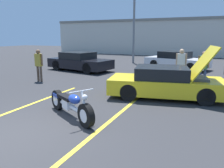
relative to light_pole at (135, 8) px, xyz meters
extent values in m
plane|color=#2D2D30|center=(1.98, -14.80, -4.66)|extent=(80.00, 80.00, 0.00)
cube|color=yellow|center=(0.55, -12.99, -4.65)|extent=(0.12, 5.81, 0.01)
cube|color=yellow|center=(3.73, -12.99, -4.65)|extent=(0.12, 5.81, 0.01)
cube|color=beige|center=(1.98, 10.18, -2.46)|extent=(32.00, 4.00, 4.40)
cube|color=slate|center=(1.98, 10.18, -0.41)|extent=(32.00, 4.20, 0.30)
cylinder|color=slate|center=(-0.07, 0.00, -0.39)|extent=(0.18, 0.18, 8.54)
cylinder|color=black|center=(3.33, -13.68, -4.34)|extent=(0.64, 0.45, 0.64)
cylinder|color=black|center=(1.76, -12.83, -4.34)|extent=(0.64, 0.45, 0.64)
cylinder|color=silver|center=(3.33, -13.68, -4.34)|extent=(0.39, 0.32, 0.35)
cylinder|color=silver|center=(1.76, -12.83, -4.34)|extent=(0.39, 0.32, 0.35)
cylinder|color=silver|center=(2.54, -13.26, -4.32)|extent=(1.39, 0.83, 0.12)
cube|color=silver|center=(2.43, -13.19, -4.28)|extent=(0.43, 0.38, 0.28)
ellipsoid|color=navy|center=(2.78, -13.38, -4.04)|extent=(0.57, 0.48, 0.26)
cube|color=black|center=(2.31, -13.13, -4.10)|extent=(0.78, 0.59, 0.10)
cube|color=navy|center=(1.80, -12.85, -4.16)|extent=(0.41, 0.36, 0.10)
cylinder|color=silver|center=(3.25, -13.64, -4.01)|extent=(0.30, 0.21, 0.63)
cylinder|color=silver|center=(3.16, -13.59, -3.72)|extent=(0.37, 0.63, 0.04)
sphere|color=silver|center=(3.29, -13.66, -3.86)|extent=(0.16, 0.16, 0.16)
cylinder|color=silver|center=(2.24, -12.97, -4.38)|extent=(1.06, 0.63, 0.09)
cube|color=yellow|center=(4.65, -9.95, -4.19)|extent=(4.54, 2.56, 0.58)
cube|color=black|center=(4.48, -9.99, -3.68)|extent=(2.20, 1.91, 0.44)
cylinder|color=black|center=(6.10, -10.42, -4.34)|extent=(0.66, 0.34, 0.63)
cylinder|color=black|center=(5.80, -8.95, -4.34)|extent=(0.66, 0.34, 0.63)
cylinder|color=black|center=(3.51, -10.96, -4.34)|extent=(0.66, 0.34, 0.63)
cylinder|color=black|center=(3.20, -9.48, -4.34)|extent=(0.66, 0.34, 0.63)
cube|color=yellow|center=(5.85, -9.71, -3.29)|extent=(1.20, 1.74, 1.25)
cube|color=#4C4C51|center=(5.80, -9.72, -3.95)|extent=(0.78, 1.05, 0.28)
cube|color=silver|center=(3.92, -1.93, -4.18)|extent=(4.73, 3.02, 0.61)
cube|color=black|center=(3.75, -1.88, -3.64)|extent=(2.36, 2.17, 0.47)
cylinder|color=black|center=(4.99, -3.11, -4.34)|extent=(0.67, 0.39, 0.63)
cylinder|color=black|center=(5.45, -1.52, -4.34)|extent=(0.67, 0.39, 0.63)
cylinder|color=black|center=(2.38, -2.35, -4.34)|extent=(0.67, 0.39, 0.63)
cylinder|color=black|center=(2.84, -0.76, -4.34)|extent=(0.67, 0.39, 0.63)
cube|color=black|center=(-2.05, -5.53, -4.16)|extent=(4.76, 2.66, 0.61)
cube|color=black|center=(-2.22, -5.50, -3.62)|extent=(2.29, 2.04, 0.46)
cylinder|color=black|center=(-0.82, -6.60, -4.30)|extent=(0.73, 0.34, 0.71)
cylinder|color=black|center=(-0.53, -4.94, -4.30)|extent=(0.73, 0.34, 0.71)
cylinder|color=black|center=(-3.57, -6.11, -4.30)|extent=(0.73, 0.34, 0.71)
cylinder|color=black|center=(-3.27, -4.46, -4.30)|extent=(0.73, 0.34, 0.71)
cylinder|color=gray|center=(4.73, -7.05, -4.24)|extent=(0.12, 0.12, 0.83)
cylinder|color=gray|center=(4.93, -7.05, -4.24)|extent=(0.12, 0.12, 0.83)
cube|color=white|center=(4.83, -7.05, -3.50)|extent=(0.36, 0.20, 0.66)
cylinder|color=tan|center=(4.61, -7.05, -3.46)|extent=(0.08, 0.08, 0.59)
cylinder|color=tan|center=(5.05, -7.05, -3.46)|extent=(0.08, 0.08, 0.59)
sphere|color=tan|center=(4.83, -7.05, -3.05)|extent=(0.23, 0.23, 0.23)
cylinder|color=#38476B|center=(5.75, -7.04, -4.26)|extent=(0.12, 0.12, 0.79)
cylinder|color=#38476B|center=(5.95, -7.04, -4.26)|extent=(0.12, 0.12, 0.79)
cube|color=#4C7F47|center=(5.85, -7.04, -3.55)|extent=(0.36, 0.20, 0.63)
cylinder|color=#9E704C|center=(5.63, -7.04, -3.52)|extent=(0.08, 0.08, 0.56)
cylinder|color=#9E704C|center=(6.07, -7.04, -3.52)|extent=(0.08, 0.08, 0.56)
sphere|color=#9E704C|center=(5.85, -7.04, -3.13)|extent=(0.21, 0.21, 0.21)
cylinder|color=brown|center=(-2.05, -9.58, -4.25)|extent=(0.12, 0.12, 0.81)
cylinder|color=brown|center=(-1.85, -9.58, -4.25)|extent=(0.12, 0.12, 0.81)
cube|color=#B29933|center=(-1.95, -9.58, -3.53)|extent=(0.36, 0.20, 0.64)
cylinder|color=brown|center=(-2.17, -9.58, -3.50)|extent=(0.08, 0.08, 0.57)
cylinder|color=brown|center=(-1.73, -9.58, -3.50)|extent=(0.08, 0.08, 0.57)
sphere|color=brown|center=(-1.95, -9.58, -3.10)|extent=(0.22, 0.22, 0.22)
camera|label=1|loc=(6.15, -18.27, -2.32)|focal=35.00mm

